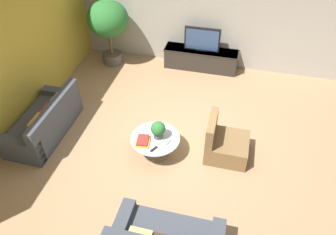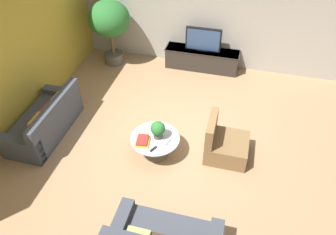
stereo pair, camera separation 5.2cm
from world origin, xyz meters
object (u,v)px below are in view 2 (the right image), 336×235
object	(u,v)px
armchair_wicker	(224,145)
coffee_table	(155,142)
television	(203,40)
potted_plant_tabletop	(158,129)
potted_palm_tall	(109,22)
couch_by_wall	(46,122)
media_console	(202,59)

from	to	relation	value
armchair_wicker	coffee_table	bearing A→B (deg)	102.68
television	armchair_wicker	xyz separation A→B (m)	(0.97, -3.02, -0.58)
television	coffee_table	size ratio (longest dim) A/B	0.96
television	coffee_table	world-z (taller)	television
potted_plant_tabletop	potted_palm_tall	bearing A→B (deg)	125.54
armchair_wicker	television	bearing A→B (deg)	17.88
coffee_table	armchair_wicker	bearing A→B (deg)	12.68
coffee_table	armchair_wicker	size ratio (longest dim) A/B	1.10
couch_by_wall	armchair_wicker	world-z (taller)	armchair_wicker
media_console	armchair_wicker	xyz separation A→B (m)	(0.97, -3.02, -0.01)
armchair_wicker	potted_plant_tabletop	world-z (taller)	armchair_wicker
television	potted_plant_tabletop	bearing A→B (deg)	-94.81
potted_palm_tall	couch_by_wall	bearing A→B (deg)	-95.70
television	couch_by_wall	xyz separation A→B (m)	(-2.69, -3.30, -0.56)
potted_plant_tabletop	television	bearing A→B (deg)	85.19
coffee_table	potted_palm_tall	world-z (taller)	potted_palm_tall
couch_by_wall	armchair_wicker	size ratio (longest dim) A/B	2.12
media_console	potted_plant_tabletop	xyz separation A→B (m)	(-0.28, -3.27, 0.33)
coffee_table	armchair_wicker	distance (m)	1.33
media_console	couch_by_wall	xyz separation A→B (m)	(-2.69, -3.31, 0.00)
couch_by_wall	potted_plant_tabletop	xyz separation A→B (m)	(2.42, 0.03, 0.33)
television	armchair_wicker	world-z (taller)	television
media_console	potted_plant_tabletop	bearing A→B (deg)	-94.81
media_console	television	xyz separation A→B (m)	(0.00, -0.00, 0.56)
potted_plant_tabletop	media_console	bearing A→B (deg)	85.19
media_console	potted_palm_tall	size ratio (longest dim) A/B	1.12
couch_by_wall	armchair_wicker	bearing A→B (deg)	94.47
media_console	potted_plant_tabletop	size ratio (longest dim) A/B	5.38
coffee_table	couch_by_wall	bearing A→B (deg)	179.86
television	coffee_table	distance (m)	3.37
television	coffee_table	xyz separation A→B (m)	(-0.33, -3.31, -0.56)
coffee_table	potted_palm_tall	size ratio (longest dim) A/B	0.55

